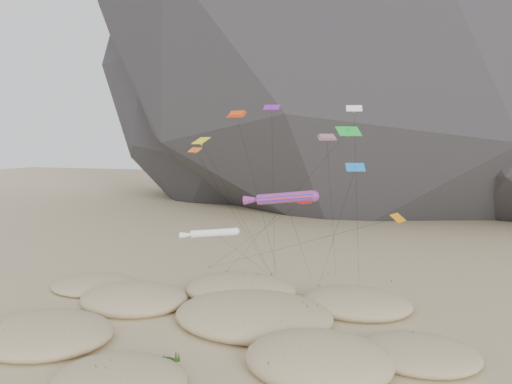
% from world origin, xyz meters
% --- Properties ---
extents(ground, '(500.00, 500.00, 0.00)m').
position_xyz_m(ground, '(0.00, 0.00, 0.00)').
color(ground, '#CCB789').
rests_on(ground, ground).
extents(dunes, '(52.54, 36.23, 3.75)m').
position_xyz_m(dunes, '(-1.20, 4.47, 0.69)').
color(dunes, '#CCB789').
rests_on(dunes, ground).
extents(dune_grass, '(45.22, 30.70, 1.53)m').
position_xyz_m(dune_grass, '(-0.07, 4.10, 0.86)').
color(dune_grass, black).
rests_on(dune_grass, ground).
extents(kite_stakes, '(27.21, 7.00, 0.30)m').
position_xyz_m(kite_stakes, '(2.31, 23.69, 0.15)').
color(kite_stakes, '#3F2D1E').
rests_on(kite_stakes, ground).
extents(rainbow_tube_kite, '(8.12, 18.89, 14.49)m').
position_xyz_m(rainbow_tube_kite, '(5.06, 6.61, 13.58)').
color(rainbow_tube_kite, '#F8421A').
rests_on(rainbow_tube_kite, ground).
extents(white_tube_kite, '(6.94, 17.43, 9.47)m').
position_xyz_m(white_tube_kite, '(-4.38, 9.40, 8.76)').
color(white_tube_kite, white).
rests_on(white_tube_kite, ground).
extents(orange_parafoil, '(4.26, 10.38, 23.36)m').
position_xyz_m(orange_parafoil, '(-3.59, 16.21, 22.62)').
color(orange_parafoil, red).
rests_on(orange_parafoil, ground).
extents(multi_parafoil, '(2.37, 17.01, 20.32)m').
position_xyz_m(multi_parafoil, '(8.88, 11.12, 19.56)').
color(multi_parafoil, '#FF2D1A').
rests_on(multi_parafoil, ground).
extents(delta_kites, '(29.19, 21.23, 23.88)m').
position_xyz_m(delta_kites, '(5.25, 12.78, 17.88)').
color(delta_kites, orange).
rests_on(delta_kites, ground).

